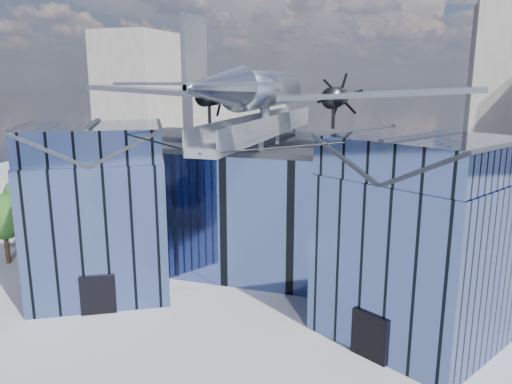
% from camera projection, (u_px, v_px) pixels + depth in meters
% --- Properties ---
extents(ground_plane, '(120.00, 120.00, 0.00)m').
position_uv_depth(ground_plane, '(247.00, 302.00, 33.63)').
color(ground_plane, gray).
extents(museum, '(32.88, 24.50, 17.60)m').
position_uv_depth(museum, '(272.00, 203.00, 37.79)').
color(museum, '#495C95').
rests_on(museum, ground).
extents(bg_towers, '(77.00, 24.50, 26.00)m').
position_uv_depth(bg_towers, '(361.00, 109.00, 77.77)').
color(bg_towers, gray).
rests_on(bg_towers, ground).
extents(tree_plaza_w, '(3.96, 3.96, 5.77)m').
position_uv_depth(tree_plaza_w, '(4.00, 217.00, 39.90)').
color(tree_plaza_w, black).
rests_on(tree_plaza_w, ground).
extents(tree_side_w, '(4.65, 4.65, 5.89)m').
position_uv_depth(tree_side_w, '(25.00, 195.00, 46.89)').
color(tree_side_w, black).
rests_on(tree_side_w, ground).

